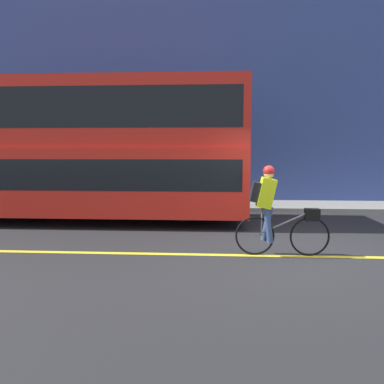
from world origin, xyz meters
name	(u,v)px	position (x,y,z in m)	size (l,w,h in m)	color
ground_plane	(291,254)	(0.00, 0.00, 0.00)	(80.00, 80.00, 0.00)	#232326
road_center_line	(293,256)	(0.00, -0.16, 0.00)	(50.00, 0.14, 0.01)	yellow
sidewalk_curb	(257,206)	(0.00, 5.77, 0.06)	(60.00, 1.98, 0.12)	gray
building_facade	(256,82)	(0.00, 6.91, 4.39)	(60.00, 0.30, 8.78)	#33478C
bus	(77,146)	(-5.22, 3.09, 2.07)	(9.23, 2.58, 3.76)	black
cyclist_on_bike	(273,208)	(-0.37, -0.11, 0.90)	(1.73, 0.32, 1.68)	black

